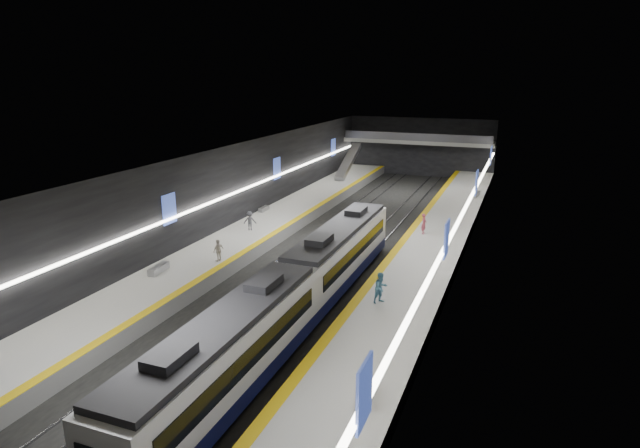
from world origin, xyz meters
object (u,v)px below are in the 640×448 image
at_px(bench_right_near, 367,392).
at_px(bench_right_far, 475,194).
at_px(escalator, 348,162).
at_px(passenger_left_a, 218,251).
at_px(bench_left_near, 159,269).
at_px(passenger_right_a, 424,224).
at_px(passenger_left_b, 250,221).
at_px(train, 295,291).
at_px(bench_left_far, 264,209).
at_px(passenger_right_b, 381,288).

distance_m(bench_right_near, bench_right_far, 39.96).
height_order(escalator, passenger_left_a, escalator).
xyz_separation_m(bench_left_near, passenger_right_a, (15.05, 15.37, 0.63)).
bearing_deg(passenger_left_b, train, 103.13).
xyz_separation_m(bench_right_far, passenger_right_a, (-2.63, -15.83, 0.62)).
height_order(bench_left_far, passenger_left_b, passenger_left_b).
height_order(train, bench_right_far, train).
xyz_separation_m(bench_left_far, passenger_right_a, (15.96, -2.02, 0.67)).
height_order(train, passenger_right_a, train).
distance_m(train, passenger_right_b, 5.08).
relative_size(bench_right_near, passenger_left_a, 1.14).
relative_size(train, passenger_right_a, 17.36).
bearing_deg(bench_right_far, bench_right_near, -81.58).
distance_m(bench_right_near, passenger_right_b, 9.63).
relative_size(bench_left_far, bench_right_far, 0.81).
relative_size(bench_left_near, passenger_left_a, 1.20).
xyz_separation_m(bench_right_far, passenger_right_b, (-2.38, -30.55, 0.68)).
bearing_deg(passenger_right_a, passenger_right_b, -172.19).
bearing_deg(passenger_right_b, passenger_left_a, 113.82).
distance_m(bench_left_far, bench_right_near, 31.84).
xyz_separation_m(passenger_right_a, passenger_left_a, (-12.40, -12.02, -0.05)).
xyz_separation_m(bench_left_far, passenger_left_a, (3.57, -14.04, 0.62)).
bearing_deg(passenger_left_b, bench_left_far, -97.26).
xyz_separation_m(escalator, bench_left_near, (-1.09, -37.38, -1.66)).
bearing_deg(bench_right_far, passenger_right_b, -85.44).
bearing_deg(escalator, bench_right_far, -20.44).
xyz_separation_m(bench_right_near, passenger_right_a, (-2.21, 24.13, 0.64)).
relative_size(bench_right_near, passenger_right_b, 1.01).
bearing_deg(bench_right_far, passenger_left_a, -109.33).
xyz_separation_m(passenger_left_a, passenger_left_b, (-1.65, 7.71, 0.01)).
xyz_separation_m(bench_left_far, bench_right_near, (18.17, -26.14, 0.03)).
height_order(bench_left_near, passenger_left_b, passenger_left_b).
bearing_deg(bench_right_far, passenger_right_a, -90.41).
bearing_deg(passenger_left_b, escalator, -114.31).
height_order(bench_left_far, passenger_right_b, passenger_right_b).
bearing_deg(passenger_left_b, bench_right_near, 105.23).
relative_size(bench_left_far, passenger_left_a, 0.99).
distance_m(train, escalator, 40.82).
distance_m(bench_left_near, passenger_right_a, 21.52).
bearing_deg(bench_left_far, bench_right_near, -56.93).
height_order(bench_left_near, bench_left_far, bench_left_near).
distance_m(escalator, passenger_left_a, 34.08).
relative_size(bench_right_far, passenger_right_a, 1.16).
bearing_deg(bench_right_near, passenger_right_a, 87.50).
bearing_deg(bench_left_far, escalator, 82.55).
height_order(bench_right_far, passenger_left_a, passenger_left_a).
bearing_deg(bench_right_far, train, -92.15).
height_order(escalator, passenger_right_b, escalator).
bearing_deg(bench_right_far, escalator, 168.57).
xyz_separation_m(bench_left_near, passenger_right_b, (15.30, 0.64, 0.69)).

